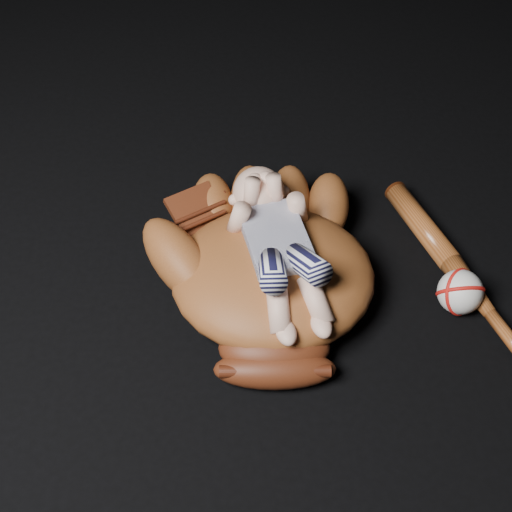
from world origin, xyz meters
name	(u,v)px	position (x,y,z in m)	size (l,w,h in m)	color
baseball_glove	(273,269)	(-0.12, 0.07, 0.08)	(0.44, 0.51, 0.16)	brown
newborn_baby	(281,248)	(-0.10, 0.07, 0.13)	(0.17, 0.36, 0.15)	#DDA88E
baseball_bat	(459,273)	(0.23, 0.09, 0.02)	(0.04, 0.48, 0.04)	brown
baseball	(460,292)	(0.21, 0.03, 0.04)	(0.08, 0.08, 0.08)	silver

